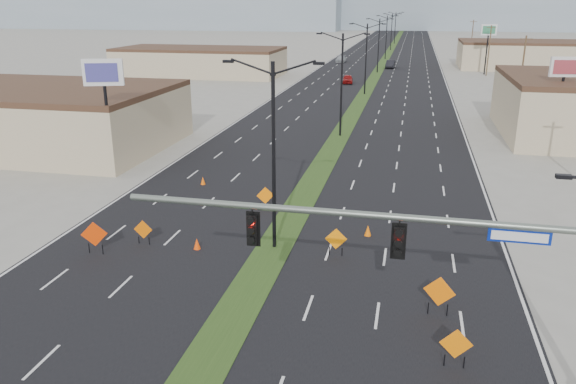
% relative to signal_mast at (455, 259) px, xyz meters
% --- Properties ---
extents(road_surface, '(25.00, 400.00, 0.02)m').
position_rel_signal_mast_xyz_m(road_surface, '(-8.56, 98.00, -4.79)').
color(road_surface, black).
rests_on(road_surface, ground).
extents(median_strip, '(2.00, 400.00, 0.04)m').
position_rel_signal_mast_xyz_m(median_strip, '(-8.56, 98.00, -4.79)').
color(median_strip, '#244016').
rests_on(median_strip, ground).
extents(building_sw_far, '(30.00, 14.00, 4.50)m').
position_rel_signal_mast_xyz_m(building_sw_far, '(-40.56, 83.00, -2.54)').
color(building_sw_far, '#C0AE89').
rests_on(building_sw_far, ground).
extents(building_se_far, '(44.00, 16.00, 5.00)m').
position_rel_signal_mast_xyz_m(building_se_far, '(29.44, 108.00, -2.29)').
color(building_se_far, '#C0AE89').
rests_on(building_se_far, ground).
extents(mesa_west, '(180.00, 50.00, 22.00)m').
position_rel_signal_mast_xyz_m(mesa_west, '(-128.56, 278.00, 6.21)').
color(mesa_west, '#8295A1').
rests_on(mesa_west, ground).
extents(mesa_center, '(220.00, 50.00, 28.00)m').
position_rel_signal_mast_xyz_m(mesa_center, '(31.44, 298.00, 9.21)').
color(mesa_center, '#8295A1').
rests_on(mesa_center, ground).
extents(signal_mast, '(16.30, 0.60, 8.00)m').
position_rel_signal_mast_xyz_m(signal_mast, '(0.00, 0.00, 0.00)').
color(signal_mast, slate).
rests_on(signal_mast, ground).
extents(streetlight_0, '(5.15, 0.24, 10.02)m').
position_rel_signal_mast_xyz_m(streetlight_0, '(-8.56, 10.00, 0.63)').
color(streetlight_0, black).
rests_on(streetlight_0, ground).
extents(streetlight_1, '(5.15, 0.24, 10.02)m').
position_rel_signal_mast_xyz_m(streetlight_1, '(-8.56, 38.00, 0.63)').
color(streetlight_1, black).
rests_on(streetlight_1, ground).
extents(streetlight_2, '(5.15, 0.24, 10.02)m').
position_rel_signal_mast_xyz_m(streetlight_2, '(-8.56, 66.00, 0.63)').
color(streetlight_2, black).
rests_on(streetlight_2, ground).
extents(streetlight_3, '(5.15, 0.24, 10.02)m').
position_rel_signal_mast_xyz_m(streetlight_3, '(-8.56, 94.00, 0.63)').
color(streetlight_3, black).
rests_on(streetlight_3, ground).
extents(streetlight_4, '(5.15, 0.24, 10.02)m').
position_rel_signal_mast_xyz_m(streetlight_4, '(-8.56, 122.00, 0.63)').
color(streetlight_4, black).
rests_on(streetlight_4, ground).
extents(streetlight_5, '(5.15, 0.24, 10.02)m').
position_rel_signal_mast_xyz_m(streetlight_5, '(-8.56, 150.00, 0.63)').
color(streetlight_5, black).
rests_on(streetlight_5, ground).
extents(streetlight_6, '(5.15, 0.24, 10.02)m').
position_rel_signal_mast_xyz_m(streetlight_6, '(-8.56, 178.00, 0.63)').
color(streetlight_6, black).
rests_on(streetlight_6, ground).
extents(utility_pole_1, '(1.60, 0.20, 9.00)m').
position_rel_signal_mast_xyz_m(utility_pole_1, '(11.44, 58.00, -0.12)').
color(utility_pole_1, '#4C3823').
rests_on(utility_pole_1, ground).
extents(utility_pole_2, '(1.60, 0.20, 9.00)m').
position_rel_signal_mast_xyz_m(utility_pole_2, '(11.44, 93.00, -0.12)').
color(utility_pole_2, '#4C3823').
rests_on(utility_pole_2, ground).
extents(utility_pole_3, '(1.60, 0.20, 9.00)m').
position_rel_signal_mast_xyz_m(utility_pole_3, '(11.44, 128.00, -0.12)').
color(utility_pole_3, '#4C3823').
rests_on(utility_pole_3, ground).
extents(car_left, '(2.02, 4.23, 1.39)m').
position_rel_signal_mast_xyz_m(car_left, '(-12.38, 77.37, -4.09)').
color(car_left, maroon).
rests_on(car_left, ground).
extents(car_mid, '(1.91, 4.84, 1.57)m').
position_rel_signal_mast_xyz_m(car_mid, '(-6.46, 102.65, -4.01)').
color(car_mid, black).
rests_on(car_mid, ground).
extents(car_far, '(2.02, 4.96, 1.44)m').
position_rel_signal_mast_xyz_m(car_far, '(-17.99, 112.61, -4.07)').
color(car_far, '#A3A8AC').
rests_on(car_far, ground).
extents(construction_sign_0, '(1.30, 0.52, 1.83)m').
position_rel_signal_mast_xyz_m(construction_sign_0, '(-17.66, 7.12, -3.71)').
color(construction_sign_0, red).
rests_on(construction_sign_0, ground).
extents(construction_sign_1, '(1.06, 0.10, 1.42)m').
position_rel_signal_mast_xyz_m(construction_sign_1, '(-15.72, 8.84, -3.97)').
color(construction_sign_1, '#D75B04').
rests_on(construction_sign_1, ground).
extents(construction_sign_2, '(1.06, 0.45, 1.50)m').
position_rel_signal_mast_xyz_m(construction_sign_2, '(-10.56, 15.73, -3.91)').
color(construction_sign_2, orange).
rests_on(construction_sign_2, ground).
extents(construction_sign_3, '(1.16, 0.17, 1.54)m').
position_rel_signal_mast_xyz_m(construction_sign_3, '(-5.13, 9.65, -3.89)').
color(construction_sign_3, orange).
rests_on(construction_sign_3, ground).
extents(construction_sign_4, '(1.20, 0.08, 1.60)m').
position_rel_signal_mast_xyz_m(construction_sign_4, '(0.43, 1.00, -3.85)').
color(construction_sign_4, orange).
rests_on(construction_sign_4, ground).
extents(construction_sign_5, '(1.33, 0.37, 1.81)m').
position_rel_signal_mast_xyz_m(construction_sign_5, '(-0.04, 4.64, -3.72)').
color(construction_sign_5, '#EA6304').
rests_on(construction_sign_5, ground).
extents(cone_0, '(0.49, 0.49, 0.63)m').
position_rel_signal_mast_xyz_m(cone_0, '(-12.61, 8.85, -4.47)').
color(cone_0, '#FF4405').
rests_on(cone_0, ground).
extents(cone_1, '(0.40, 0.40, 0.66)m').
position_rel_signal_mast_xyz_m(cone_1, '(-3.68, 12.70, -4.46)').
color(cone_1, orange).
rests_on(cone_1, ground).
extents(cone_2, '(0.37, 0.37, 0.53)m').
position_rel_signal_mast_xyz_m(cone_2, '(-1.73, 12.68, -4.52)').
color(cone_2, orange).
rests_on(cone_2, ground).
extents(cone_3, '(0.44, 0.44, 0.60)m').
position_rel_signal_mast_xyz_m(cone_3, '(-16.37, 19.78, -4.49)').
color(cone_3, '#F75A05').
rests_on(cone_3, ground).
extents(pole_sign_west, '(2.86, 1.26, 8.88)m').
position_rel_signal_mast_xyz_m(pole_sign_west, '(-23.96, 20.40, 2.42)').
color(pole_sign_west, black).
rests_on(pole_sign_west, ground).
extents(pole_sign_east_near, '(2.69, 0.75, 8.17)m').
position_rel_signal_mast_xyz_m(pole_sign_east_near, '(11.59, 38.18, 1.80)').
color(pole_sign_east_near, black).
rests_on(pole_sign_east_near, ground).
extents(pole_sign_east_far, '(2.95, 1.10, 9.08)m').
position_rel_signal_mast_xyz_m(pole_sign_east_far, '(11.34, 95.34, 2.59)').
color(pole_sign_east_far, black).
rests_on(pole_sign_east_far, ground).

